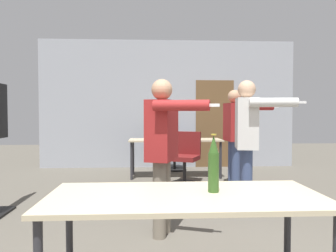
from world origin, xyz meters
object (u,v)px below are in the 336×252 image
object	(u,v)px
person_left_plaid	(247,133)
person_near_casual	(235,130)
person_right_polo	(163,142)
office_chair_side_rolled	(171,151)
office_chair_near_pushed	(186,159)
beer_bottle	(214,165)

from	to	relation	value
person_left_plaid	person_near_casual	distance (m)	1.34
person_right_polo	office_chair_side_rolled	distance (m)	3.98
office_chair_near_pushed	beer_bottle	world-z (taller)	beer_bottle
beer_bottle	office_chair_near_pushed	bearing A→B (deg)	86.49
person_near_casual	beer_bottle	xyz separation A→B (m)	(-1.02, -3.34, -0.06)
person_near_casual	office_chair_near_pushed	distance (m)	1.05
person_near_casual	beer_bottle	size ratio (longest dim) A/B	4.38
office_chair_side_rolled	person_near_casual	bearing A→B (deg)	30.08
person_left_plaid	beer_bottle	distance (m)	2.18
person_left_plaid	office_chair_near_pushed	world-z (taller)	person_left_plaid
person_near_casual	person_left_plaid	bearing A→B (deg)	-11.03
office_chair_side_rolled	beer_bottle	world-z (taller)	beer_bottle
person_right_polo	beer_bottle	xyz separation A→B (m)	(0.28, -1.27, -0.04)
person_left_plaid	person_right_polo	world-z (taller)	person_left_plaid
office_chair_near_pushed	person_near_casual	bearing A→B (deg)	176.70
beer_bottle	person_right_polo	bearing A→B (deg)	102.39
person_near_casual	office_chair_side_rolled	world-z (taller)	person_near_casual
office_chair_side_rolled	beer_bottle	distance (m)	5.22
person_left_plaid	office_chair_side_rolled	size ratio (longest dim) A/B	1.86
person_left_plaid	office_chair_near_pushed	size ratio (longest dim) A/B	1.81
person_near_casual	office_chair_side_rolled	size ratio (longest dim) A/B	1.83
person_right_polo	beer_bottle	world-z (taller)	person_right_polo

